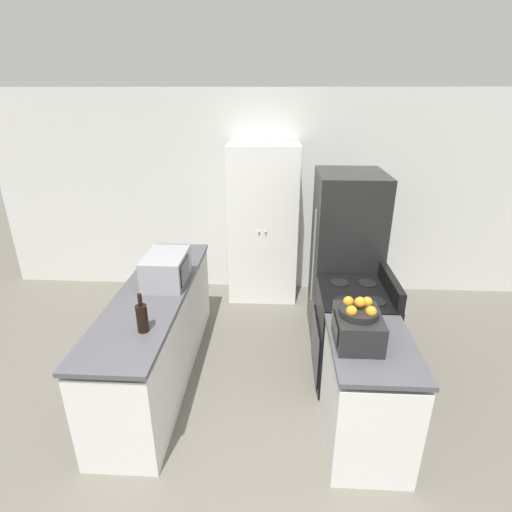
{
  "coord_description": "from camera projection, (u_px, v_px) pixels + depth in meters",
  "views": [
    {
      "loc": [
        0.2,
        -1.86,
        2.56
      ],
      "look_at": [
        0.0,
        1.76,
        1.05
      ],
      "focal_mm": 28.0,
      "sensor_mm": 36.0,
      "label": 1
    }
  ],
  "objects": [
    {
      "name": "fruit_bowl",
      "position": [
        359.0,
        310.0,
        2.73
      ],
      "size": [
        0.28,
        0.28,
        0.14
      ],
      "color": "black",
      "rests_on": "toaster_oven"
    },
    {
      "name": "counter_left",
      "position": [
        158.0,
        334.0,
        3.75
      ],
      "size": [
        0.6,
        2.32,
        0.91
      ],
      "color": "silver",
      "rests_on": "ground_plane"
    },
    {
      "name": "stove",
      "position": [
        352.0,
        335.0,
        3.7
      ],
      "size": [
        0.66,
        0.72,
        1.07
      ],
      "color": "black",
      "rests_on": "ground_plane"
    },
    {
      "name": "microwave",
      "position": [
        166.0,
        269.0,
        3.66
      ],
      "size": [
        0.37,
        0.52,
        0.28
      ],
      "color": "#939399",
      "rests_on": "counter_left"
    },
    {
      "name": "counter_right",
      "position": [
        367.0,
        398.0,
        2.97
      ],
      "size": [
        0.6,
        0.84,
        0.91
      ],
      "color": "silver",
      "rests_on": "ground_plane"
    },
    {
      "name": "pantry_cabinet",
      "position": [
        263.0,
        225.0,
        5.03
      ],
      "size": [
        0.86,
        0.53,
        1.99
      ],
      "color": "white",
      "rests_on": "ground_plane"
    },
    {
      "name": "toaster_oven",
      "position": [
        358.0,
        328.0,
        2.8
      ],
      "size": [
        0.32,
        0.41,
        0.22
      ],
      "color": "black",
      "rests_on": "counter_right"
    },
    {
      "name": "ground_plane",
      "position": [
        242.0,
        498.0,
        2.71
      ],
      "size": [
        14.0,
        14.0,
        0.0
      ],
      "primitive_type": "plane",
      "color": "#666056"
    },
    {
      "name": "wine_bottle",
      "position": [
        142.0,
        317.0,
        2.92
      ],
      "size": [
        0.08,
        0.08,
        0.31
      ],
      "color": "black",
      "rests_on": "counter_left"
    },
    {
      "name": "wall_back",
      "position": [
        262.0,
        195.0,
        5.19
      ],
      "size": [
        7.0,
        0.06,
        2.6
      ],
      "color": "silver",
      "rests_on": "ground_plane"
    },
    {
      "name": "refrigerator",
      "position": [
        345.0,
        258.0,
        4.26
      ],
      "size": [
        0.69,
        0.78,
        1.82
      ],
      "color": "black",
      "rests_on": "ground_plane"
    }
  ]
}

